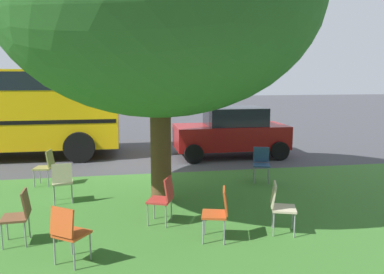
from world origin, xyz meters
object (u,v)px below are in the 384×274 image
at_px(chair_5, 62,180).
at_px(chair_2, 20,213).
at_px(chair_0, 280,204).
at_px(chair_4, 46,165).
at_px(chair_7, 219,210).
at_px(chair_6, 163,196).
at_px(chair_1, 261,161).
at_px(parked_car, 232,132).
at_px(chair_3, 68,230).

bearing_deg(chair_5, chair_2, 79.50).
height_order(chair_0, chair_2, same).
height_order(chair_0, chair_4, same).
bearing_deg(chair_7, chair_2, -7.72).
bearing_deg(chair_6, chair_0, 158.88).
bearing_deg(chair_6, chair_7, 133.62).
bearing_deg(chair_4, chair_0, 140.55).
relative_size(chair_1, chair_6, 1.00).
distance_m(chair_5, chair_7, 3.68).
relative_size(chair_2, chair_6, 1.00).
bearing_deg(chair_7, parked_car, -107.46).
distance_m(chair_4, chair_5, 1.59).
bearing_deg(chair_3, chair_2, -45.08).
bearing_deg(chair_6, chair_3, 41.29).
xyz_separation_m(chair_0, chair_1, (-0.82, -3.16, 0.00)).
bearing_deg(chair_7, chair_6, -46.38).
bearing_deg(chair_1, chair_6, 41.40).
distance_m(chair_3, parked_car, 8.10).
bearing_deg(chair_3, chair_0, -170.65).
bearing_deg(chair_7, chair_4, -48.29).
height_order(chair_1, chair_6, same).
height_order(chair_7, parked_car, parked_car).
relative_size(chair_3, chair_6, 1.00).
relative_size(chair_1, chair_3, 1.00).
relative_size(chair_6, chair_7, 1.00).
bearing_deg(chair_1, parked_car, -91.66).
xyz_separation_m(chair_2, chair_6, (-2.35, -0.43, 0.00)).
distance_m(chair_0, chair_2, 4.28).
xyz_separation_m(chair_6, chair_7, (-0.82, 0.86, 0.00)).
relative_size(chair_2, chair_7, 1.00).
distance_m(chair_2, chair_3, 1.23).
height_order(chair_2, parked_car, parked_car).
distance_m(chair_2, parked_car, 7.92).
height_order(chair_2, chair_7, same).
relative_size(chair_2, parked_car, 0.24).
bearing_deg(parked_car, chair_1, 88.34).
bearing_deg(chair_2, chair_3, 134.92).
bearing_deg(parked_car, chair_5, 39.90).
xyz_separation_m(chair_1, chair_2, (5.10, 2.85, 0.00)).
distance_m(chair_1, chair_4, 5.38).
height_order(chair_3, parked_car, parked_car).
xyz_separation_m(chair_0, chair_6, (1.92, -0.74, 0.00)).
relative_size(chair_4, chair_7, 1.00).
bearing_deg(chair_6, chair_1, -138.60).
height_order(chair_6, parked_car, parked_car).
bearing_deg(chair_0, chair_4, -39.45).
bearing_deg(chair_5, chair_3, 100.29).
xyz_separation_m(chair_2, chair_3, (-0.87, 0.87, 0.00)).
bearing_deg(chair_1, chair_0, 75.39).
height_order(chair_1, chair_4, same).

